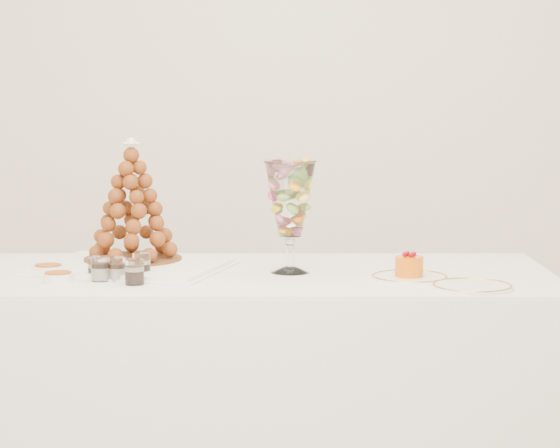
{
  "coord_description": "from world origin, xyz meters",
  "views": [
    {
      "loc": [
        0.29,
        -3.14,
        1.38
      ],
      "look_at": [
        0.1,
        0.22,
        0.96
      ],
      "focal_mm": 70.0,
      "sensor_mm": 36.0,
      "label": 1
    }
  ],
  "objects": [
    {
      "name": "verrine_a",
      "position": [
        -0.48,
        0.2,
        0.82
      ],
      "size": [
        0.05,
        0.05,
        0.07
      ],
      "primitive_type": "cylinder",
      "rotation": [
        0.0,
        0.0,
        -0.03
      ],
      "color": "white",
      "rests_on": "buffet_table"
    },
    {
      "name": "verrine_d",
      "position": [
        -0.46,
        0.16,
        0.82
      ],
      "size": [
        0.06,
        0.06,
        0.08
      ],
      "primitive_type": "cylinder",
      "rotation": [
        0.0,
        0.0,
        -0.04
      ],
      "color": "white",
      "rests_on": "buffet_table"
    },
    {
      "name": "buffet_table",
      "position": [
        -0.06,
        0.34,
        0.39
      ],
      "size": [
        2.11,
        0.94,
        0.79
      ],
      "rotation": [
        0.0,
        0.0,
        0.06
      ],
      "color": "white",
      "rests_on": "ground"
    },
    {
      "name": "cake_plate",
      "position": [
        0.5,
        0.24,
        0.79
      ],
      "size": [
        0.24,
        0.24,
        0.01
      ],
      "primitive_type": "cylinder",
      "color": "white",
      "rests_on": "buffet_table"
    },
    {
      "name": "verrine_b",
      "position": [
        -0.41,
        0.17,
        0.82
      ],
      "size": [
        0.06,
        0.06,
        0.07
      ],
      "primitive_type": "cylinder",
      "rotation": [
        0.0,
        0.0,
        0.17
      ],
      "color": "white",
      "rests_on": "buffet_table"
    },
    {
      "name": "verrine_c",
      "position": [
        -0.34,
        0.24,
        0.82
      ],
      "size": [
        0.06,
        0.06,
        0.08
      ],
      "primitive_type": "cylinder",
      "rotation": [
        0.0,
        0.0,
        0.1
      ],
      "color": "white",
      "rests_on": "buffet_table"
    },
    {
      "name": "ramekin_back",
      "position": [
        -0.65,
        0.26,
        0.8
      ],
      "size": [
        0.09,
        0.09,
        0.03
      ],
      "primitive_type": "cylinder",
      "color": "white",
      "rests_on": "buffet_table"
    },
    {
      "name": "ramekin_front",
      "position": [
        -0.58,
        0.13,
        0.8
      ],
      "size": [
        0.09,
        0.09,
        0.03
      ],
      "primitive_type": "cylinder",
      "color": "white",
      "rests_on": "buffet_table"
    },
    {
      "name": "verrine_e",
      "position": [
        -0.34,
        0.11,
        0.82
      ],
      "size": [
        0.07,
        0.07,
        0.08
      ],
      "primitive_type": "cylinder",
      "rotation": [
        0.0,
        0.0,
        -0.24
      ],
      "color": "white",
      "rests_on": "buffet_table"
    },
    {
      "name": "macaron_vase",
      "position": [
        0.12,
        0.35,
        1.02
      ],
      "size": [
        0.17,
        0.17,
        0.36
      ],
      "color": "white",
      "rests_on": "buffet_table"
    },
    {
      "name": "croquembouche",
      "position": [
        -0.42,
        0.47,
        1.0
      ],
      "size": [
        0.33,
        0.33,
        0.41
      ],
      "rotation": [
        0.0,
        0.0,
        0.17
      ],
      "color": "brown",
      "rests_on": "lace_tray"
    },
    {
      "name": "spare_plate",
      "position": [
        0.68,
        0.1,
        0.79
      ],
      "size": [
        0.24,
        0.24,
        0.01
      ],
      "primitive_type": "cylinder",
      "color": "white",
      "rests_on": "buffet_table"
    },
    {
      "name": "lace_tray",
      "position": [
        -0.41,
        0.38,
        0.8
      ],
      "size": [
        0.67,
        0.56,
        0.02
      ],
      "primitive_type": "cube",
      "rotation": [
        0.0,
        0.0,
        -0.24
      ],
      "color": "white",
      "rests_on": "buffet_table"
    },
    {
      "name": "mousse_cake",
      "position": [
        0.5,
        0.24,
        0.83
      ],
      "size": [
        0.09,
        0.09,
        0.08
      ],
      "color": "orange",
      "rests_on": "cake_plate"
    }
  ]
}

